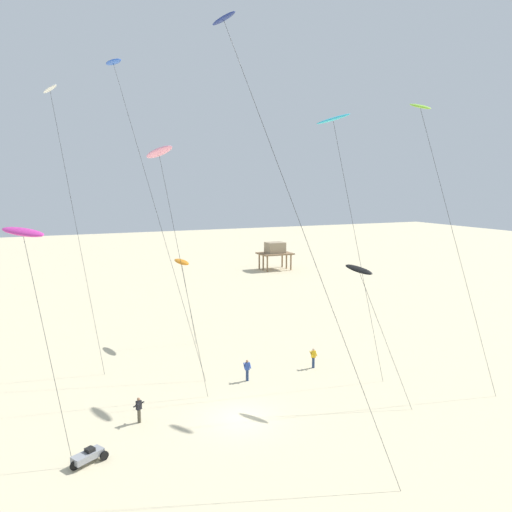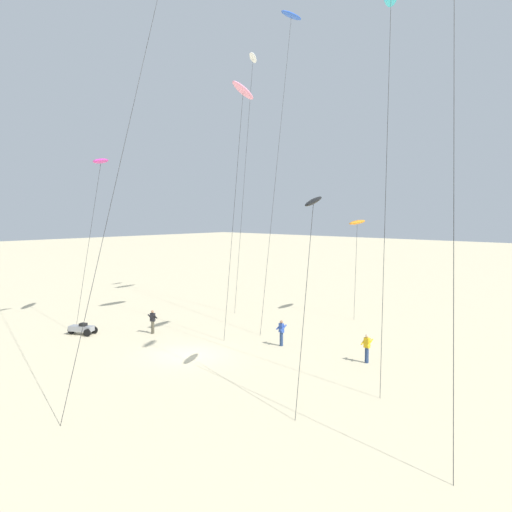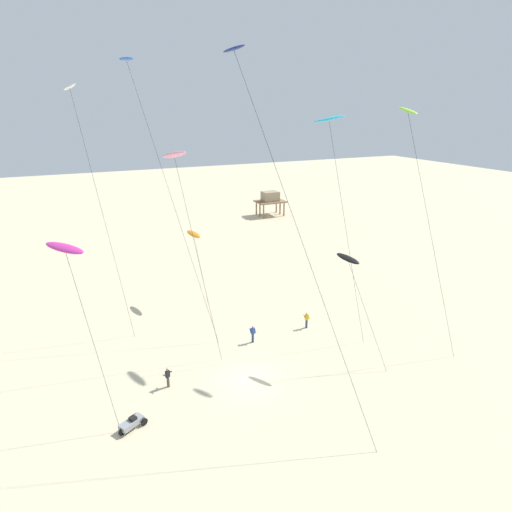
{
  "view_description": "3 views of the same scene",
  "coord_description": "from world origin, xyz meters",
  "px_view_note": "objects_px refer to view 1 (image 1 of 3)",
  "views": [
    {
      "loc": [
        -11.29,
        -28.05,
        15.02
      ],
      "look_at": [
        4.24,
        7.11,
        9.45
      ],
      "focal_mm": 34.74,
      "sensor_mm": 36.0,
      "label": 1
    },
    {
      "loc": [
        24.26,
        -20.46,
        8.67
      ],
      "look_at": [
        0.27,
        5.91,
        5.63
      ],
      "focal_mm": 37.46,
      "sensor_mm": 36.0,
      "label": 2
    },
    {
      "loc": [
        -12.0,
        -27.19,
        20.99
      ],
      "look_at": [
        2.28,
        3.68,
        9.26
      ],
      "focal_mm": 30.36,
      "sensor_mm": 36.0,
      "label": 3
    }
  ],
  "objects_px": {
    "kite_orange": "(182,262)",
    "kite_flyer_middle": "(313,357)",
    "kite_pink": "(159,153)",
    "kite_blue": "(114,65)",
    "kite_magenta": "(23,233)",
    "kite_lime": "(422,114)",
    "beach_buggy": "(88,455)",
    "kite_white": "(51,96)",
    "kite_flyer_nearest": "(139,409)",
    "kite_cyan": "(334,121)",
    "stilt_house": "(275,250)",
    "kite_navy": "(228,29)",
    "kite_flyer_furthest": "(247,370)",
    "kite_black": "(359,271)"
  },
  "relations": [
    {
      "from": "kite_cyan",
      "to": "stilt_house",
      "type": "bearing_deg",
      "value": 69.33
    },
    {
      "from": "kite_navy",
      "to": "kite_lime",
      "type": "height_order",
      "value": "kite_navy"
    },
    {
      "from": "kite_flyer_furthest",
      "to": "stilt_house",
      "type": "xyz_separation_m",
      "value": [
        24.13,
        44.59,
        2.63
      ]
    },
    {
      "from": "kite_flyer_nearest",
      "to": "kite_flyer_middle",
      "type": "xyz_separation_m",
      "value": [
        14.98,
        3.78,
        0.0
      ]
    },
    {
      "from": "kite_white",
      "to": "stilt_house",
      "type": "distance_m",
      "value": 53.14
    },
    {
      "from": "kite_navy",
      "to": "beach_buggy",
      "type": "relative_size",
      "value": 11.91
    },
    {
      "from": "kite_lime",
      "to": "kite_orange",
      "type": "bearing_deg",
      "value": 131.3
    },
    {
      "from": "kite_blue",
      "to": "kite_flyer_furthest",
      "type": "xyz_separation_m",
      "value": [
        7.57,
        -10.28,
        -23.92
      ]
    },
    {
      "from": "kite_pink",
      "to": "kite_flyer_nearest",
      "type": "height_order",
      "value": "kite_pink"
    },
    {
      "from": "kite_navy",
      "to": "kite_white",
      "type": "height_order",
      "value": "kite_navy"
    },
    {
      "from": "kite_orange",
      "to": "kite_flyer_middle",
      "type": "relative_size",
      "value": 4.81
    },
    {
      "from": "kite_flyer_nearest",
      "to": "kite_flyer_furthest",
      "type": "bearing_deg",
      "value": 21.23
    },
    {
      "from": "kite_orange",
      "to": "kite_flyer_nearest",
      "type": "bearing_deg",
      "value": -114.99
    },
    {
      "from": "kite_white",
      "to": "kite_flyer_middle",
      "type": "relative_size",
      "value": 13.81
    },
    {
      "from": "kite_orange",
      "to": "kite_lime",
      "type": "height_order",
      "value": "kite_lime"
    },
    {
      "from": "kite_black",
      "to": "kite_pink",
      "type": "relative_size",
      "value": 0.53
    },
    {
      "from": "kite_cyan",
      "to": "stilt_house",
      "type": "height_order",
      "value": "kite_cyan"
    },
    {
      "from": "kite_flyer_furthest",
      "to": "beach_buggy",
      "type": "xyz_separation_m",
      "value": [
        -12.32,
        -7.01,
        -0.46
      ]
    },
    {
      "from": "kite_navy",
      "to": "kite_white",
      "type": "xyz_separation_m",
      "value": [
        -8.92,
        16.68,
        -1.7
      ]
    },
    {
      "from": "kite_flyer_nearest",
      "to": "kite_flyer_middle",
      "type": "distance_m",
      "value": 15.45
    },
    {
      "from": "kite_black",
      "to": "kite_flyer_middle",
      "type": "distance_m",
      "value": 9.89
    },
    {
      "from": "kite_orange",
      "to": "kite_flyer_middle",
      "type": "distance_m",
      "value": 15.51
    },
    {
      "from": "kite_blue",
      "to": "kite_flyer_furthest",
      "type": "relative_size",
      "value": 15.16
    },
    {
      "from": "kite_magenta",
      "to": "kite_flyer_furthest",
      "type": "distance_m",
      "value": 19.15
    },
    {
      "from": "kite_flyer_furthest",
      "to": "beach_buggy",
      "type": "distance_m",
      "value": 14.18
    },
    {
      "from": "kite_pink",
      "to": "kite_blue",
      "type": "xyz_separation_m",
      "value": [
        -1.78,
        7.74,
        7.56
      ]
    },
    {
      "from": "kite_black",
      "to": "kite_flyer_middle",
      "type": "height_order",
      "value": "kite_black"
    },
    {
      "from": "kite_cyan",
      "to": "kite_navy",
      "type": "bearing_deg",
      "value": -152.02
    },
    {
      "from": "kite_magenta",
      "to": "kite_black",
      "type": "bearing_deg",
      "value": -4.53
    },
    {
      "from": "kite_magenta",
      "to": "kite_flyer_furthest",
      "type": "bearing_deg",
      "value": 13.68
    },
    {
      "from": "kite_white",
      "to": "kite_lime",
      "type": "height_order",
      "value": "kite_white"
    },
    {
      "from": "kite_navy",
      "to": "kite_flyer_nearest",
      "type": "distance_m",
      "value": 23.6
    },
    {
      "from": "kite_pink",
      "to": "kite_flyer_nearest",
      "type": "relative_size",
      "value": 10.74
    },
    {
      "from": "kite_orange",
      "to": "kite_white",
      "type": "height_order",
      "value": "kite_white"
    },
    {
      "from": "kite_pink",
      "to": "kite_blue",
      "type": "relative_size",
      "value": 0.71
    },
    {
      "from": "kite_magenta",
      "to": "beach_buggy",
      "type": "relative_size",
      "value": 6.19
    },
    {
      "from": "kite_flyer_nearest",
      "to": "beach_buggy",
      "type": "xyz_separation_m",
      "value": [
        -3.4,
        -3.54,
        -0.46
      ]
    },
    {
      "from": "kite_pink",
      "to": "kite_blue",
      "type": "bearing_deg",
      "value": 102.93
    },
    {
      "from": "kite_pink",
      "to": "kite_white",
      "type": "bearing_deg",
      "value": 128.93
    },
    {
      "from": "kite_lime",
      "to": "kite_blue",
      "type": "distance_m",
      "value": 25.01
    },
    {
      "from": "kite_orange",
      "to": "kite_black",
      "type": "relative_size",
      "value": 0.84
    },
    {
      "from": "kite_flyer_furthest",
      "to": "kite_magenta",
      "type": "bearing_deg",
      "value": -166.32
    },
    {
      "from": "stilt_house",
      "to": "kite_black",
      "type": "bearing_deg",
      "value": -109.66
    },
    {
      "from": "kite_blue",
      "to": "kite_flyer_nearest",
      "type": "relative_size",
      "value": 15.16
    },
    {
      "from": "kite_magenta",
      "to": "kite_pink",
      "type": "distance_m",
      "value": 12.02
    },
    {
      "from": "kite_pink",
      "to": "kite_blue",
      "type": "height_order",
      "value": "kite_blue"
    },
    {
      "from": "kite_pink",
      "to": "kite_magenta",
      "type": "bearing_deg",
      "value": -145.88
    },
    {
      "from": "kite_flyer_furthest",
      "to": "beach_buggy",
      "type": "height_order",
      "value": "kite_flyer_furthest"
    },
    {
      "from": "kite_white",
      "to": "kite_flyer_middle",
      "type": "distance_m",
      "value": 30.08
    },
    {
      "from": "kite_white",
      "to": "kite_flyer_nearest",
      "type": "height_order",
      "value": "kite_white"
    }
  ]
}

